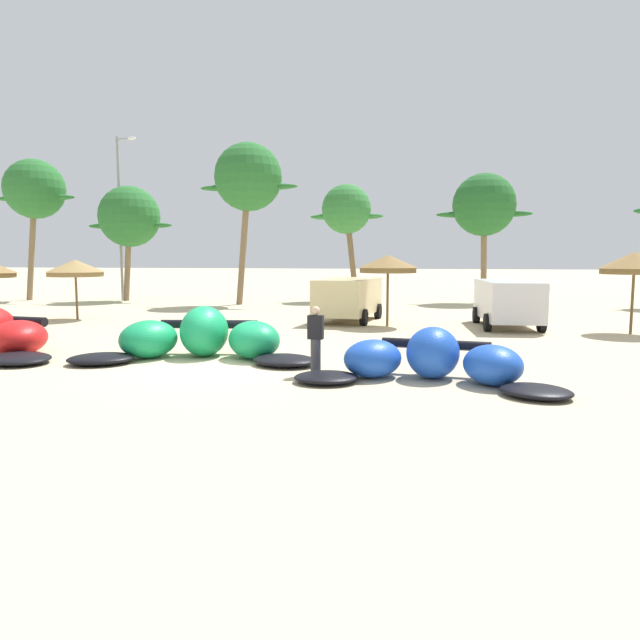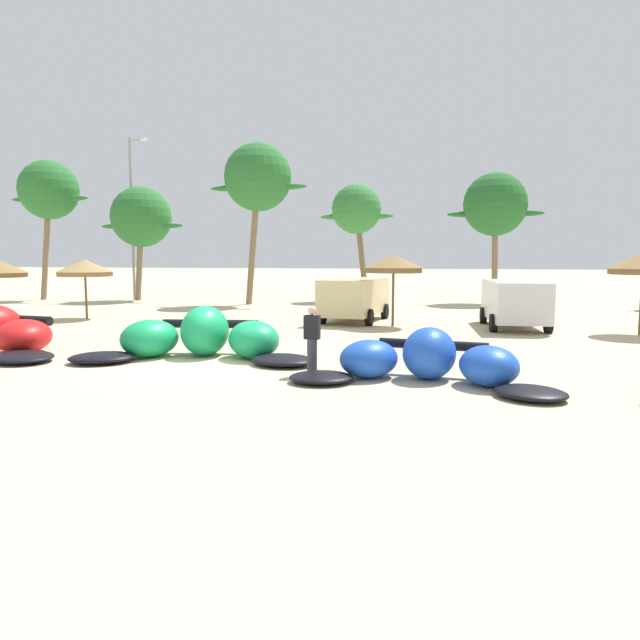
{
  "view_description": "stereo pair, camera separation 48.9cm",
  "coord_description": "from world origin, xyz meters",
  "px_view_note": "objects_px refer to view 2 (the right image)",
  "views": [
    {
      "loc": [
        5.49,
        -13.84,
        2.74
      ],
      "look_at": [
        2.34,
        2.0,
        1.0
      ],
      "focal_mm": 32.48,
      "sensor_mm": 36.0,
      "label": 1
    },
    {
      "loc": [
        5.97,
        -13.74,
        2.74
      ],
      "look_at": [
        2.34,
        2.0,
        1.0
      ],
      "focal_mm": 32.48,
      "sensor_mm": 36.0,
      "label": 2
    }
  ],
  "objects_px": {
    "palm_center_left": "(357,210)",
    "beach_umbrella_near_palms": "(393,264)",
    "person_by_umbrellas": "(312,340)",
    "palm_center_right": "(495,205)",
    "parked_van": "(514,300)",
    "palm_leftmost": "(49,191)",
    "palm_left": "(141,218)",
    "palm_left_of_gap": "(258,178)",
    "kite_left_of_center": "(201,338)",
    "parked_car_second": "(355,296)",
    "lamppost_west": "(133,212)",
    "kite_center": "(427,361)",
    "beach_umbrella_middle": "(85,268)"
  },
  "relations": [
    {
      "from": "lamppost_west",
      "to": "kite_center",
      "type": "bearing_deg",
      "value": -47.33
    },
    {
      "from": "beach_umbrella_near_palms",
      "to": "person_by_umbrellas",
      "type": "bearing_deg",
      "value": -94.86
    },
    {
      "from": "parked_van",
      "to": "parked_car_second",
      "type": "height_order",
      "value": "same"
    },
    {
      "from": "kite_left_of_center",
      "to": "palm_left",
      "type": "relative_size",
      "value": 0.93
    },
    {
      "from": "beach_umbrella_near_palms",
      "to": "parked_car_second",
      "type": "relative_size",
      "value": 0.59
    },
    {
      "from": "kite_left_of_center",
      "to": "palm_center_left",
      "type": "height_order",
      "value": "palm_center_left"
    },
    {
      "from": "palm_left",
      "to": "palm_center_right",
      "type": "height_order",
      "value": "palm_center_right"
    },
    {
      "from": "parked_van",
      "to": "palm_left",
      "type": "bearing_deg",
      "value": 155.22
    },
    {
      "from": "parked_car_second",
      "to": "palm_left_of_gap",
      "type": "distance_m",
      "value": 12.08
    },
    {
      "from": "person_by_umbrellas",
      "to": "palm_leftmost",
      "type": "height_order",
      "value": "palm_leftmost"
    },
    {
      "from": "parked_car_second",
      "to": "lamppost_west",
      "type": "height_order",
      "value": "lamppost_west"
    },
    {
      "from": "kite_left_of_center",
      "to": "palm_leftmost",
      "type": "xyz_separation_m",
      "value": [
        -18.85,
        18.4,
        6.48
      ]
    },
    {
      "from": "parked_van",
      "to": "parked_car_second",
      "type": "xyz_separation_m",
      "value": [
        -6.46,
        0.98,
        0.0
      ]
    },
    {
      "from": "kite_center",
      "to": "palm_left_of_gap",
      "type": "distance_m",
      "value": 23.24
    },
    {
      "from": "beach_umbrella_middle",
      "to": "parked_car_second",
      "type": "distance_m",
      "value": 12.17
    },
    {
      "from": "kite_center",
      "to": "palm_leftmost",
      "type": "height_order",
      "value": "palm_leftmost"
    },
    {
      "from": "parked_van",
      "to": "lamppost_west",
      "type": "height_order",
      "value": "lamppost_west"
    },
    {
      "from": "palm_leftmost",
      "to": "palm_left",
      "type": "relative_size",
      "value": 1.24
    },
    {
      "from": "parked_van",
      "to": "palm_left",
      "type": "xyz_separation_m",
      "value": [
        -21.86,
        10.09,
        4.2
      ]
    },
    {
      "from": "beach_umbrella_near_palms",
      "to": "palm_leftmost",
      "type": "relative_size",
      "value": 0.32
    },
    {
      "from": "beach_umbrella_near_palms",
      "to": "palm_left_of_gap",
      "type": "height_order",
      "value": "palm_left_of_gap"
    },
    {
      "from": "beach_umbrella_middle",
      "to": "palm_left",
      "type": "height_order",
      "value": "palm_left"
    },
    {
      "from": "palm_center_left",
      "to": "beach_umbrella_near_palms",
      "type": "bearing_deg",
      "value": -74.53
    },
    {
      "from": "kite_left_of_center",
      "to": "palm_center_left",
      "type": "bearing_deg",
      "value": 88.3
    },
    {
      "from": "kite_left_of_center",
      "to": "person_by_umbrellas",
      "type": "distance_m",
      "value": 3.88
    },
    {
      "from": "palm_leftmost",
      "to": "lamppost_west",
      "type": "distance_m",
      "value": 5.47
    },
    {
      "from": "beach_umbrella_near_palms",
      "to": "palm_left",
      "type": "height_order",
      "value": "palm_left"
    },
    {
      "from": "person_by_umbrellas",
      "to": "palm_left_of_gap",
      "type": "bearing_deg",
      "value": 112.38
    },
    {
      "from": "parked_van",
      "to": "palm_left",
      "type": "distance_m",
      "value": 24.44
    },
    {
      "from": "palm_left",
      "to": "palm_center_right",
      "type": "relative_size",
      "value": 0.93
    },
    {
      "from": "palm_center_left",
      "to": "lamppost_west",
      "type": "xyz_separation_m",
      "value": [
        -14.4,
        -2.11,
        -0.01
      ]
    },
    {
      "from": "parked_car_second",
      "to": "palm_leftmost",
      "type": "relative_size",
      "value": 0.54
    },
    {
      "from": "parked_van",
      "to": "palm_center_left",
      "type": "xyz_separation_m",
      "value": [
        -8.39,
        12.83,
        4.63
      ]
    },
    {
      "from": "kite_left_of_center",
      "to": "lamppost_west",
      "type": "distance_m",
      "value": 24.71
    },
    {
      "from": "parked_car_second",
      "to": "palm_center_left",
      "type": "height_order",
      "value": "palm_center_left"
    },
    {
      "from": "palm_left_of_gap",
      "to": "kite_center",
      "type": "bearing_deg",
      "value": -61.42
    },
    {
      "from": "person_by_umbrellas",
      "to": "palm_center_right",
      "type": "relative_size",
      "value": 0.21
    },
    {
      "from": "beach_umbrella_near_palms",
      "to": "parked_car_second",
      "type": "height_order",
      "value": "beach_umbrella_near_palms"
    },
    {
      "from": "parked_van",
      "to": "palm_center_left",
      "type": "bearing_deg",
      "value": 123.18
    },
    {
      "from": "parked_van",
      "to": "palm_left_of_gap",
      "type": "relative_size",
      "value": 0.51
    },
    {
      "from": "beach_umbrella_near_palms",
      "to": "parked_van",
      "type": "height_order",
      "value": "beach_umbrella_near_palms"
    },
    {
      "from": "beach_umbrella_near_palms",
      "to": "parked_car_second",
      "type": "bearing_deg",
      "value": 137.87
    },
    {
      "from": "palm_center_left",
      "to": "lamppost_west",
      "type": "relative_size",
      "value": 0.71
    },
    {
      "from": "kite_center",
      "to": "palm_left",
      "type": "height_order",
      "value": "palm_left"
    },
    {
      "from": "parked_car_second",
      "to": "kite_center",
      "type": "bearing_deg",
      "value": -73.16
    },
    {
      "from": "beach_umbrella_near_palms",
      "to": "palm_left",
      "type": "xyz_separation_m",
      "value": [
        -17.19,
        10.73,
        2.8
      ]
    },
    {
      "from": "palm_left",
      "to": "palm_left_of_gap",
      "type": "bearing_deg",
      "value": -10.09
    },
    {
      "from": "parked_car_second",
      "to": "palm_left",
      "type": "relative_size",
      "value": 0.66
    },
    {
      "from": "parked_van",
      "to": "palm_leftmost",
      "type": "distance_m",
      "value": 29.98
    },
    {
      "from": "palm_left_of_gap",
      "to": "parked_van",
      "type": "bearing_deg",
      "value": -32.53
    }
  ]
}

